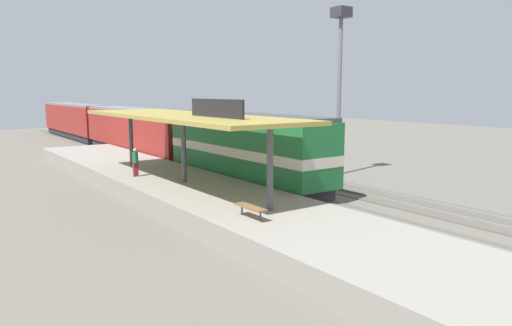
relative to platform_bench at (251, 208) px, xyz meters
The scene contains 12 objects.
ground_plane 11.82m from the platform_bench, 47.04° to the left, with size 120.00×120.00×0.00m, color #666056.
track_near 10.56m from the platform_bench, 55.07° to the left, with size 3.20×110.00×0.16m.
track_far 13.71m from the platform_bench, 39.02° to the left, with size 3.20×110.00×0.16m.
platform 8.75m from the platform_bench, 80.74° to the left, with size 6.00×44.00×0.90m, color gray.
station_canopy 9.18m from the platform_bench, 80.65° to the left, with size 5.20×18.00×4.70m.
platform_bench is the anchor object (origin of this frame).
locomotive 11.14m from the platform_bench, 57.23° to the left, with size 2.93×14.43×4.44m.
passenger_carriage_front 27.99m from the platform_bench, 77.61° to the left, with size 2.90×20.00×4.24m.
passenger_carriage_rear 48.50m from the platform_bench, 82.89° to the left, with size 2.90×20.00×4.24m.
freight_car 21.06m from the platform_bench, 59.77° to the left, with size 2.80×12.00×3.54m.
light_mast 17.86m from the platform_bench, 32.73° to the left, with size 1.10×1.10×11.70m.
person_waiting 11.86m from the platform_bench, 90.89° to the left, with size 0.34×0.34×1.71m.
Camera 1 is at (-16.65, -23.87, 5.97)m, focal length 33.36 mm.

